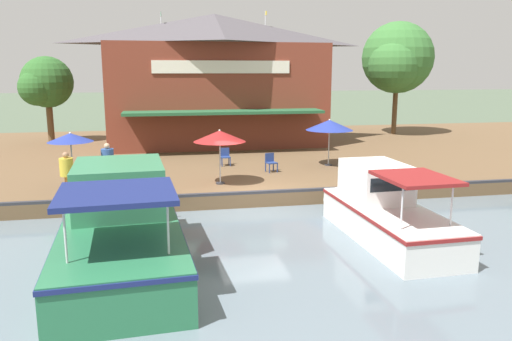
# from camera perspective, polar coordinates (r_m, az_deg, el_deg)

# --- Properties ---
(ground_plane) EXTENTS (220.00, 220.00, 0.00)m
(ground_plane) POSITION_cam_1_polar(r_m,az_deg,el_deg) (18.79, -0.40, -4.52)
(ground_plane) COLOR #4C5B47
(quay_deck) EXTENTS (22.00, 56.00, 0.60)m
(quay_deck) POSITION_cam_1_polar(r_m,az_deg,el_deg) (29.36, -4.37, 1.82)
(quay_deck) COLOR brown
(quay_deck) RESTS_ON ground
(quay_edge_fender) EXTENTS (0.20, 50.40, 0.10)m
(quay_edge_fender) POSITION_cam_1_polar(r_m,az_deg,el_deg) (18.72, -0.46, -2.52)
(quay_edge_fender) COLOR #2D2D33
(quay_edge_fender) RESTS_ON quay_deck
(waterfront_restaurant) EXTENTS (9.02, 13.52, 8.20)m
(waterfront_restaurant) POSITION_cam_1_polar(r_m,az_deg,el_deg) (31.91, -4.69, 10.42)
(waterfront_restaurant) COLOR brown
(waterfront_restaurant) RESTS_ON quay_deck
(patio_umbrella_mid_patio_left) EXTENTS (1.71, 1.71, 2.24)m
(patio_umbrella_mid_patio_left) POSITION_cam_1_polar(r_m,az_deg,el_deg) (20.35, -20.46, 3.53)
(patio_umbrella_mid_patio_left) COLOR #B7B7B7
(patio_umbrella_mid_patio_left) RESTS_ON quay_deck
(patio_umbrella_far_corner) EXTENTS (2.27, 2.27, 2.27)m
(patio_umbrella_far_corner) POSITION_cam_1_polar(r_m,az_deg,el_deg) (24.28, 8.39, 5.17)
(patio_umbrella_far_corner) COLOR #B7B7B7
(patio_umbrella_far_corner) RESTS_ON quay_deck
(patio_umbrella_back_row) EXTENTS (2.11, 2.11, 2.23)m
(patio_umbrella_back_row) POSITION_cam_1_polar(r_m,az_deg,el_deg) (20.07, -4.18, 3.94)
(patio_umbrella_back_row) COLOR #B7B7B7
(patio_umbrella_back_row) RESTS_ON quay_deck
(cafe_chair_under_first_umbrella) EXTENTS (0.45, 0.45, 0.85)m
(cafe_chair_under_first_umbrella) POSITION_cam_1_polar(r_m,az_deg,el_deg) (24.27, -3.54, 1.69)
(cafe_chair_under_first_umbrella) COLOR navy
(cafe_chair_under_first_umbrella) RESTS_ON quay_deck
(cafe_chair_mid_patio) EXTENTS (0.52, 0.52, 0.85)m
(cafe_chair_mid_patio) POSITION_cam_1_polar(r_m,az_deg,el_deg) (22.29, -18.77, 0.24)
(cafe_chair_mid_patio) COLOR navy
(cafe_chair_mid_patio) RESTS_ON quay_deck
(cafe_chair_far_corner_seat) EXTENTS (0.48, 0.48, 0.85)m
(cafe_chair_far_corner_seat) POSITION_cam_1_polar(r_m,az_deg,el_deg) (21.26, -19.09, -0.29)
(cafe_chair_far_corner_seat) COLOR navy
(cafe_chair_far_corner_seat) RESTS_ON quay_deck
(cafe_chair_back_row_seat) EXTENTS (0.53, 0.53, 0.85)m
(cafe_chair_back_row_seat) POSITION_cam_1_polar(r_m,az_deg,el_deg) (22.72, 1.70, 1.04)
(cafe_chair_back_row_seat) COLOR navy
(cafe_chair_back_row_seat) RESTS_ON quay_deck
(person_mid_patio) EXTENTS (0.48, 0.48, 1.69)m
(person_mid_patio) POSITION_cam_1_polar(r_m,az_deg,el_deg) (19.12, -20.84, 0.13)
(person_mid_patio) COLOR orange
(person_mid_patio) RESTS_ON quay_deck
(person_at_quay_edge) EXTENTS (0.49, 0.49, 1.74)m
(person_at_quay_edge) POSITION_cam_1_polar(r_m,az_deg,el_deg) (20.60, -16.59, 1.25)
(person_at_quay_edge) COLOR #337547
(person_at_quay_edge) RESTS_ON quay_deck
(motorboat_far_downstream) EXTENTS (6.77, 2.26, 2.26)m
(motorboat_far_downstream) POSITION_cam_1_polar(r_m,az_deg,el_deg) (16.17, 13.85, -4.30)
(motorboat_far_downstream) COLOR white
(motorboat_far_downstream) RESTS_ON river_water
(motorboat_mid_row) EXTENTS (8.73, 3.43, 2.56)m
(motorboat_mid_row) POSITION_cam_1_polar(r_m,az_deg,el_deg) (14.24, -15.16, -6.02)
(motorboat_mid_row) COLOR #287047
(motorboat_mid_row) RESTS_ON river_water
(tree_behind_restaurant) EXTENTS (5.29, 5.04, 7.97)m
(tree_behind_restaurant) POSITION_cam_1_polar(r_m,az_deg,el_deg) (37.41, 15.77, 12.11)
(tree_behind_restaurant) COLOR brown
(tree_behind_restaurant) RESTS_ON quay_deck
(tree_downstream_bank) EXTENTS (3.40, 3.23, 5.45)m
(tree_downstream_bank) POSITION_cam_1_polar(r_m,az_deg,el_deg) (34.59, -23.01, 9.11)
(tree_downstream_bank) COLOR brown
(tree_downstream_bank) RESTS_ON quay_deck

